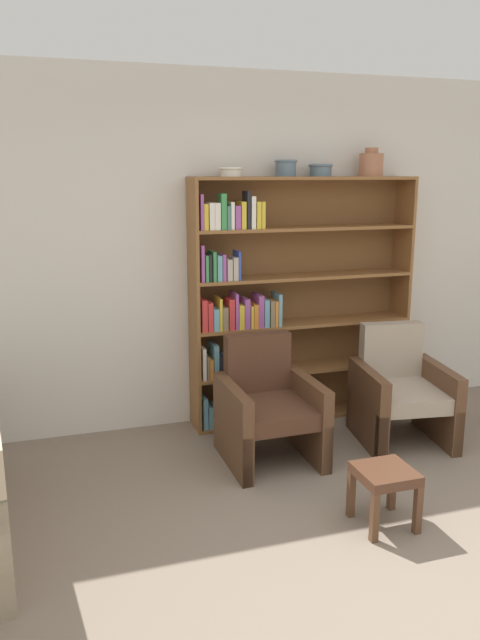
{
  "coord_description": "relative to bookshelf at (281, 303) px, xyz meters",
  "views": [
    {
      "loc": [
        -1.67,
        -2.16,
        1.98
      ],
      "look_at": [
        -0.34,
        2.03,
        0.95
      ],
      "focal_mm": 35.0,
      "sensor_mm": 36.0,
      "label": 1
    }
  ],
  "objects": [
    {
      "name": "bowl_terracotta",
      "position": [
        0.02,
        -0.01,
        1.06
      ],
      "size": [
        0.18,
        0.18,
        0.12
      ],
      "color": "slate",
      "rests_on": "bookshelf"
    },
    {
      "name": "armchair_cushioned",
      "position": [
        0.72,
        -0.67,
        -0.6
      ],
      "size": [
        0.73,
        0.77,
        0.86
      ],
      "rotation": [
        0.0,
        0.0,
        3.0
      ],
      "color": "brown",
      "rests_on": "ground"
    },
    {
      "name": "armchair_leather",
      "position": [
        -0.35,
        -0.67,
        -0.6
      ],
      "size": [
        0.65,
        0.69,
        0.86
      ],
      "rotation": [
        0.0,
        0.0,
        3.15
      ],
      "color": "brown",
      "rests_on": "ground"
    },
    {
      "name": "bowl_sage",
      "position": [
        -0.42,
        -0.01,
        1.03
      ],
      "size": [
        0.17,
        0.17,
        0.07
      ],
      "color": "silver",
      "rests_on": "bookshelf"
    },
    {
      "name": "ground_plane",
      "position": [
        -0.13,
        -2.4,
        -0.98
      ],
      "size": [
        24.0,
        24.0,
        0.0
      ],
      "primitive_type": "plane",
      "color": "#7A6B5B"
    },
    {
      "name": "bookshelf",
      "position": [
        0.0,
        0.0,
        0.0
      ],
      "size": [
        1.82,
        0.3,
        1.96
      ],
      "color": "brown",
      "rests_on": "ground"
    },
    {
      "name": "footstool",
      "position": [
        -0.02,
        -1.71,
        -0.7
      ],
      "size": [
        0.31,
        0.31,
        0.35
      ],
      "color": "brown",
      "rests_on": "ground"
    },
    {
      "name": "wall_back",
      "position": [
        -0.13,
        0.18,
        0.4
      ],
      "size": [
        12.0,
        0.06,
        2.75
      ],
      "color": "silver",
      "rests_on": "ground"
    },
    {
      "name": "vase_tall",
      "position": [
        0.74,
        -0.01,
        1.08
      ],
      "size": [
        0.19,
        0.19,
        0.22
      ],
      "color": "#A36647",
      "rests_on": "bookshelf"
    },
    {
      "name": "bowl_stoneware",
      "position": [
        0.31,
        -0.01,
        1.04
      ],
      "size": [
        0.19,
        0.19,
        0.09
      ],
      "color": "slate",
      "rests_on": "bookshelf"
    }
  ]
}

